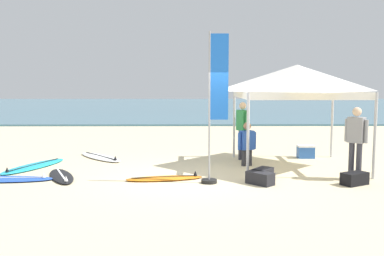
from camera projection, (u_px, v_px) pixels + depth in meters
ground_plane at (191, 178)px, 10.21m from camera, size 80.00×80.00×0.00m
sea at (189, 106)px, 40.30m from camera, size 80.00×36.00×0.10m
canopy_tent at (297, 78)px, 11.37m from camera, size 3.11×3.11×2.75m
surfboard_black at (62, 176)px, 10.28m from camera, size 1.20×1.87×0.19m
surfboard_cyan at (34, 166)px, 11.52m from camera, size 1.44×2.44×0.19m
surfboard_white at (101, 157)px, 12.92m from camera, size 1.83×2.02×0.19m
surfboard_orange at (165, 178)px, 10.05m from camera, size 1.87×0.81×0.19m
surfboard_blue at (2, 179)px, 9.96m from camera, size 2.40×0.69×0.19m
person_grey at (356, 138)px, 9.95m from camera, size 0.42×0.41×1.71m
person_green at (242, 127)px, 12.51m from camera, size 0.36×0.50×1.71m
person_blue at (247, 142)px, 11.68m from camera, size 0.52×0.33×1.20m
banner_flag at (214, 114)px, 9.56m from camera, size 0.60×0.36×3.40m
gear_bag_near_tent at (262, 174)px, 9.98m from camera, size 0.62×0.67×0.28m
gear_bag_by_pole at (260, 178)px, 9.58m from camera, size 0.65×0.65×0.28m
gear_bag_on_sand at (355, 179)px, 9.54m from camera, size 0.68×0.57×0.28m
cooler_box at (306, 152)px, 12.94m from camera, size 0.50×0.36×0.39m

